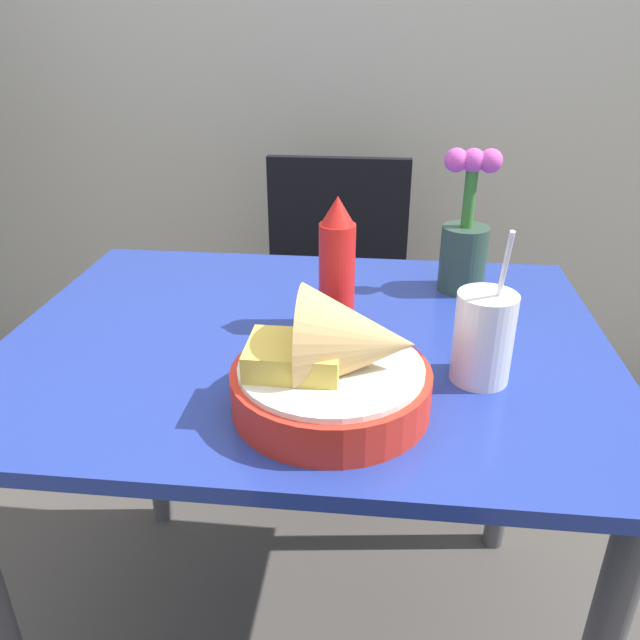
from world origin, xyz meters
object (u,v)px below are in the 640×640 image
at_px(ketchup_bottle, 337,266).
at_px(flower_vase, 465,239).
at_px(food_basket, 339,368).
at_px(drink_cup, 483,340).
at_px(chair_far_window, 335,289).

height_order(ketchup_bottle, flower_vase, flower_vase).
distance_m(food_basket, ketchup_bottle, 0.25).
height_order(ketchup_bottle, drink_cup, drink_cup).
xyz_separation_m(ketchup_bottle, flower_vase, (0.22, 0.19, -0.01)).
distance_m(chair_far_window, food_basket, 0.98).
bearing_deg(drink_cup, food_basket, -153.98).
relative_size(food_basket, flower_vase, 1.00).
distance_m(chair_far_window, drink_cup, 0.93).
bearing_deg(chair_far_window, ketchup_bottle, -85.11).
bearing_deg(food_basket, drink_cup, 26.02).
height_order(chair_far_window, flower_vase, flower_vase).
height_order(chair_far_window, food_basket, food_basket).
distance_m(ketchup_bottle, drink_cup, 0.27).
xyz_separation_m(ketchup_bottle, drink_cup, (0.22, -0.15, -0.05)).
bearing_deg(chair_far_window, drink_cup, -71.49).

